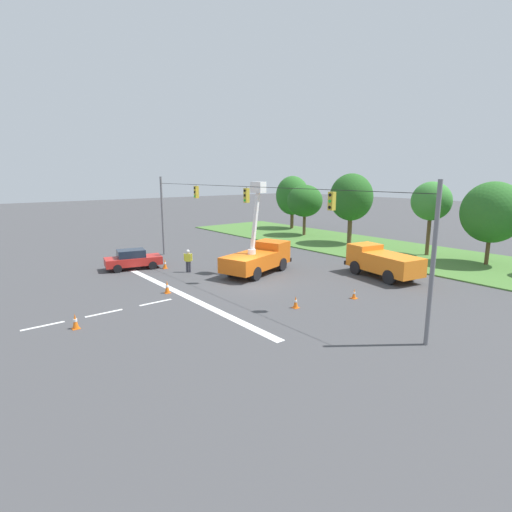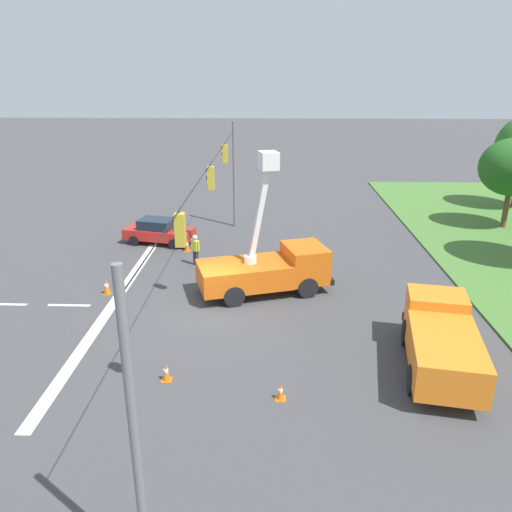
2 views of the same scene
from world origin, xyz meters
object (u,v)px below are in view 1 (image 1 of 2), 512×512
object	(u,v)px
tree_east	(431,201)
sedan_red	(133,259)
tree_far_west	(292,196)
tree_centre	(351,197)
road_worker	(188,259)
tree_far_east	(492,212)
traffic_cone_mid_right	(165,264)
traffic_cone_foreground_right	(354,294)
tree_west	(305,201)
traffic_cone_mid_left	(296,302)
utility_truck_bucket_lift	(259,256)
utility_truck_support_near	(382,261)
traffic_cone_foreground_left	(167,287)
traffic_cone_near_bucket	(75,321)

from	to	relation	value
tree_east	sedan_red	distance (m)	26.43
tree_far_west	tree_centre	xyz separation A→B (m)	(12.86, -3.73, 0.45)
tree_far_west	road_worker	bearing A→B (deg)	-60.65
tree_centre	sedan_red	distance (m)	23.28
tree_far_east	traffic_cone_mid_right	world-z (taller)	tree_far_east
traffic_cone_foreground_right	road_worker	bearing A→B (deg)	-159.32
tree_west	tree_centre	xyz separation A→B (m)	(7.35, -0.56, 0.77)
tree_far_west	sedan_red	world-z (taller)	tree_far_west
tree_far_west	traffic_cone_mid_left	distance (m)	33.71
utility_truck_bucket_lift	traffic_cone_mid_right	size ratio (longest dim) A/B	8.82
utility_truck_support_near	traffic_cone_mid_left	distance (m)	9.87
tree_far_west	traffic_cone_foreground_left	bearing A→B (deg)	-57.65
tree_far_west	tree_west	size ratio (longest dim) A/B	1.16
utility_truck_bucket_lift	tree_far_east	bearing A→B (deg)	59.26
tree_east	traffic_cone_near_bucket	size ratio (longest dim) A/B	8.78
tree_east	traffic_cone_foreground_left	bearing A→B (deg)	-99.65
tree_far_west	tree_far_east	xyz separation A→B (m)	(26.45, -3.00, -0.18)
tree_west	tree_far_east	distance (m)	20.94
tree_east	tree_far_east	size ratio (longest dim) A/B	0.99
tree_far_west	sedan_red	bearing A→B (deg)	-70.29
utility_truck_support_near	tree_east	bearing A→B (deg)	101.06
utility_truck_support_near	road_worker	size ratio (longest dim) A/B	3.46
tree_far_west	utility_truck_bucket_lift	size ratio (longest dim) A/B	1.05
sedan_red	traffic_cone_foreground_right	size ratio (longest dim) A/B	7.37
sedan_red	traffic_cone_mid_left	distance (m)	15.36
traffic_cone_foreground_right	traffic_cone_mid_right	bearing A→B (deg)	-159.29
tree_far_east	road_worker	size ratio (longest dim) A/B	3.87
utility_truck_support_near	traffic_cone_mid_right	xyz separation A→B (m)	(-12.37, -11.24, -0.79)
utility_truck_bucket_lift	sedan_red	world-z (taller)	utility_truck_bucket_lift
tree_west	traffic_cone_foreground_left	world-z (taller)	tree_west
traffic_cone_near_bucket	tree_far_west	bearing A→B (deg)	120.83
road_worker	traffic_cone_foreground_left	size ratio (longest dim) A/B	2.18
traffic_cone_mid_right	traffic_cone_mid_left	bearing A→B (deg)	6.19
tree_west	traffic_cone_mid_right	size ratio (longest dim) A/B	7.94
sedan_red	traffic_cone_foreground_left	bearing A→B (deg)	-6.45
tree_far_west	traffic_cone_mid_left	bearing A→B (deg)	-43.15
utility_truck_bucket_lift	traffic_cone_near_bucket	size ratio (longest dim) A/B	8.89
utility_truck_support_near	traffic_cone_mid_right	world-z (taller)	utility_truck_support_near
tree_west	traffic_cone_foreground_left	size ratio (longest dim) A/B	7.61
tree_far_west	traffic_cone_mid_left	size ratio (longest dim) A/B	10.22
road_worker	traffic_cone_foreground_left	world-z (taller)	road_worker
traffic_cone_near_bucket	tree_centre	bearing A→B (deg)	103.43
tree_west	traffic_cone_foreground_right	distance (m)	25.61
sedan_red	tree_east	bearing A→B (deg)	62.85
traffic_cone_mid_left	traffic_cone_mid_right	xyz separation A→B (m)	(-13.47, -1.46, 0.04)
tree_east	road_worker	xyz separation A→B (m)	(-8.16, -20.33, -4.01)
tree_centre	utility_truck_support_near	xyz separation A→B (m)	(10.44, -9.37, -3.84)
tree_centre	tree_east	distance (m)	8.51
tree_far_east	tree_east	bearing A→B (deg)	-178.35
utility_truck_bucket_lift	road_worker	distance (m)	5.40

